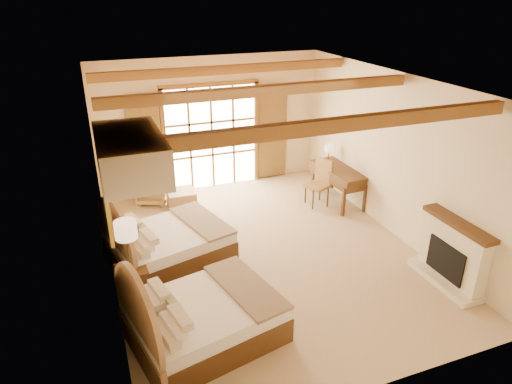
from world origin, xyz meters
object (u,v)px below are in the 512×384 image
armchair (153,190)px  nightstand (133,284)px  bed_near (195,317)px  desk (338,184)px  bed_far (162,243)px

armchair → nightstand: bearing=99.7°
nightstand → armchair: size_ratio=0.86×
bed_near → desk: size_ratio=1.46×
bed_near → nightstand: (-0.71, 1.26, -0.10)m
bed_near → nightstand: 1.45m
armchair → desk: desk is taller
bed_near → armchair: size_ratio=3.36×
bed_far → armchair: bed_far is taller
bed_near → bed_far: bearing=79.4°
bed_near → bed_far: 2.22m
bed_far → nightstand: (-0.64, -0.96, -0.10)m
armchair → desk: size_ratio=0.43×
bed_far → armchair: 2.65m
bed_far → desk: size_ratio=1.50×
bed_near → nightstand: size_ratio=3.90×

